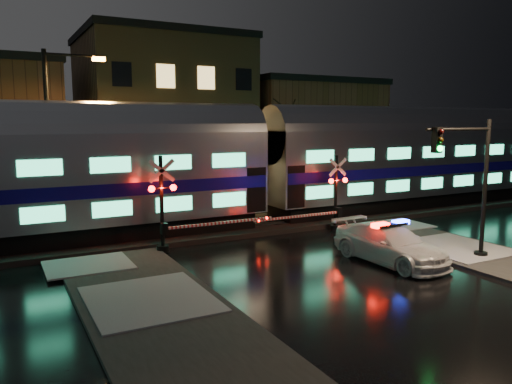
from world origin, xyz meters
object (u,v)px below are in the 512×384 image
police_car (390,244)px  streetlight (55,128)px  crossing_signal_left (171,213)px  traffic_light (471,187)px  crossing_signal_right (331,201)px

police_car → streetlight: streetlight is taller
crossing_signal_left → traffic_light: size_ratio=1.04×
crossing_signal_right → streetlight: (-11.51, 6.70, 3.49)m
police_car → crossing_signal_right: crossing_signal_right is taller
police_car → crossing_signal_left: crossing_signal_left is taller
police_car → crossing_signal_right: bearing=74.2°
crossing_signal_left → traffic_light: 11.67m
crossing_signal_left → traffic_light: bearing=-35.0°
crossing_signal_left → traffic_light: (9.51, -6.66, 1.23)m
crossing_signal_right → traffic_light: (1.53, -6.65, 1.35)m
police_car → traffic_light: bearing=-29.5°
crossing_signal_right → traffic_light: bearing=-77.0°
police_car → crossing_signal_left: size_ratio=0.90×
crossing_signal_left → streetlight: streetlight is taller
police_car → streetlight: 16.45m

